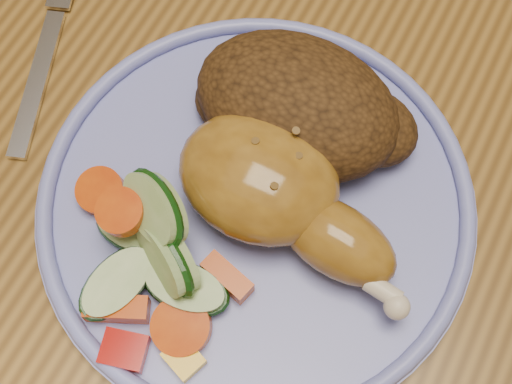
% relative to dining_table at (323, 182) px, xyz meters
% --- Properties ---
extents(ground, '(4.00, 4.00, 0.00)m').
position_rel_dining_table_xyz_m(ground, '(0.00, 0.00, -0.67)').
color(ground, '#553A1D').
rests_on(ground, ground).
extents(dining_table, '(0.90, 1.40, 0.75)m').
position_rel_dining_table_xyz_m(dining_table, '(0.00, 0.00, 0.00)').
color(dining_table, brown).
rests_on(dining_table, ground).
extents(plate, '(0.27, 0.27, 0.01)m').
position_rel_dining_table_xyz_m(plate, '(-0.02, -0.07, 0.09)').
color(plate, '#737BCF').
rests_on(plate, dining_table).
extents(plate_rim, '(0.26, 0.26, 0.01)m').
position_rel_dining_table_xyz_m(plate_rim, '(-0.02, -0.07, 0.10)').
color(plate_rim, '#737BCF').
rests_on(plate_rim, plate).
extents(chicken_leg, '(0.16, 0.08, 0.05)m').
position_rel_dining_table_xyz_m(chicken_leg, '(-0.01, -0.07, 0.12)').
color(chicken_leg, olive).
rests_on(chicken_leg, plate).
extents(rice_pilaf, '(0.14, 0.09, 0.06)m').
position_rel_dining_table_xyz_m(rice_pilaf, '(-0.02, -0.01, 0.12)').
color(rice_pilaf, '#3F270F').
rests_on(rice_pilaf, plate).
extents(vegetable_pile, '(0.12, 0.12, 0.06)m').
position_rel_dining_table_xyz_m(vegetable_pile, '(-0.05, -0.14, 0.11)').
color(vegetable_pile, '#A50A05').
rests_on(vegetable_pile, plate).
extents(fork, '(0.07, 0.15, 0.00)m').
position_rel_dining_table_xyz_m(fork, '(-0.20, -0.04, 0.09)').
color(fork, silver).
rests_on(fork, dining_table).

